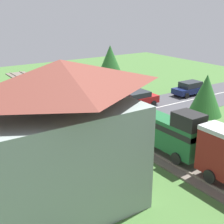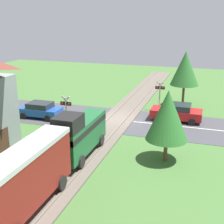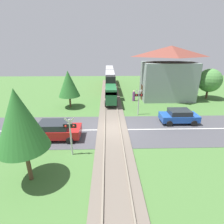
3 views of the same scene
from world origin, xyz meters
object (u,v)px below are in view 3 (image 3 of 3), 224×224
Objects in this scene: car_near_crossing at (54,130)px; station_building at (168,74)px; car_far_side at (179,116)px; crossing_signal_east_approach at (139,99)px; train at (110,80)px; pedestrian_by_station at (134,96)px; crossing_signal_west_approach at (70,131)px.

car_near_crossing is 17.29m from station_building.
car_far_side is 1.28× the size of crossing_signal_east_approach.
crossing_signal_east_approach is at bearing 147.61° from car_far_side.
car_near_crossing is 1.50× the size of crossing_signal_east_approach.
car_far_side is at bearing -32.39° from crossing_signal_east_approach.
car_near_crossing is at bearing -106.87° from train.
train reaches higher than car_far_side.
station_building is 5.65m from pedestrian_by_station.
pedestrian_by_station is (-3.47, 7.52, -0.06)m from car_far_side.
station_building is at bearing 80.81° from car_far_side.
train is 4.35× the size of car_near_crossing.
car_far_side is at bearing -63.01° from train.
crossing_signal_west_approach is (1.87, -2.36, 1.07)m from car_near_crossing.
crossing_signal_west_approach is 17.53m from station_building.
car_near_crossing is 0.56× the size of station_building.
car_near_crossing is 1.50× the size of crossing_signal_west_approach.
train is 16.83m from car_near_crossing.
crossing_signal_east_approach is at bearing 33.61° from car_near_crossing.
pedestrian_by_station is (6.25, 12.75, -1.17)m from crossing_signal_west_approach.
crossing_signal_west_approach is (-9.72, -5.24, 1.12)m from car_far_side.
crossing_signal_east_approach reaches higher than pedestrian_by_station.
crossing_signal_east_approach is 1.91× the size of pedestrian_by_station.
crossing_signal_east_approach is (6.01, 7.59, 0.00)m from crossing_signal_west_approach.
car_far_side is 8.83m from station_building.
crossing_signal_east_approach is at bearing -130.55° from station_building.
crossing_signal_east_approach is (3.00, -10.84, -0.02)m from train.
station_building is 5.11× the size of pedestrian_by_station.
crossing_signal_west_approach is 14.25m from pedestrian_by_station.
train is at bearing 73.13° from car_near_crossing.
car_near_crossing is 1.17× the size of car_far_side.
pedestrian_by_station is (8.12, 10.40, -0.11)m from car_near_crossing.
car_near_crossing is at bearing 128.44° from crossing_signal_west_approach.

